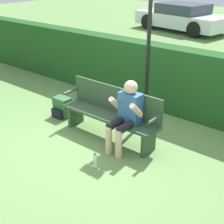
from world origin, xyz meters
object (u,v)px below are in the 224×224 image
at_px(park_bench, 111,112).
at_px(water_bottle, 95,161).
at_px(signpost, 148,44).
at_px(backpack, 62,107).
at_px(parked_car, 182,17).
at_px(person_seated, 126,112).

xyz_separation_m(park_bench, water_bottle, (0.42, -0.91, -0.36)).
xyz_separation_m(water_bottle, signpost, (-0.27, 1.77, 1.42)).
xyz_separation_m(backpack, parked_car, (-2.42, 9.82, 0.41)).
distance_m(person_seated, signpost, 1.37).
height_order(park_bench, person_seated, person_seated).
bearing_deg(person_seated, park_bench, 162.31).
bearing_deg(backpack, water_bottle, -28.17).
distance_m(person_seated, parked_car, 10.80).
bearing_deg(backpack, park_bench, -0.62).
height_order(park_bench, parked_car, parked_car).
xyz_separation_m(signpost, parked_car, (-3.88, 8.98, -0.94)).
bearing_deg(park_bench, parked_car, 110.77).
xyz_separation_m(park_bench, parked_car, (-3.73, 9.83, 0.13)).
xyz_separation_m(person_seated, parked_car, (-4.15, 9.97, -0.04)).
bearing_deg(signpost, park_bench, -99.95).
xyz_separation_m(backpack, signpost, (1.46, 0.84, 1.35)).
distance_m(backpack, water_bottle, 1.96).
relative_size(person_seated, signpost, 0.42).
relative_size(park_bench, water_bottle, 7.62).
height_order(water_bottle, parked_car, parked_car).
bearing_deg(parked_car, signpost, -56.29).
distance_m(person_seated, backpack, 1.79).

